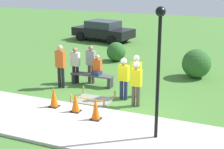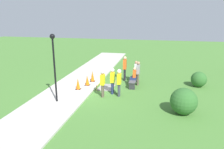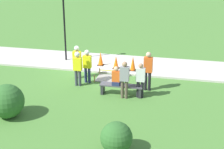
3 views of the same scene
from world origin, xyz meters
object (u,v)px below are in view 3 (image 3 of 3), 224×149
worker_trainee (78,66)px  lamppost_near (64,17)px  worker_assistant (87,64)px  bystander_in_gray_shirt (140,79)px  bystander_in_white_shirt (124,78)px  traffic_cone_far_patch (116,62)px  traffic_cone_sidewalk_edge (101,59)px  worker_supervisor (77,59)px  traffic_cone_near_patch (133,63)px  person_seated_on_bench (116,78)px  park_bench (121,88)px  bystander_in_orange_shirt (148,69)px

worker_trainee → lamppost_near: (1.80, -3.30, 1.60)m
worker_assistant → bystander_in_gray_shirt: worker_assistant is taller
worker_trainee → bystander_in_white_shirt: worker_trainee is taller
traffic_cone_far_patch → traffic_cone_sidewalk_edge: size_ratio=0.95×
traffic_cone_sidewalk_edge → worker_supervisor: (0.74, 1.89, 0.54)m
traffic_cone_near_patch → traffic_cone_far_patch: traffic_cone_near_patch is taller
worker_trainee → lamppost_near: 4.08m
traffic_cone_near_patch → person_seated_on_bench: bearing=85.3°
traffic_cone_near_patch → traffic_cone_far_patch: bearing=-5.5°
traffic_cone_near_patch → traffic_cone_sidewalk_edge: (1.89, -0.42, -0.01)m
traffic_cone_near_patch → bystander_in_gray_shirt: bearing=105.0°
bystander_in_gray_shirt → person_seated_on_bench: bearing=-1.0°
person_seated_on_bench → worker_supervisor: 2.88m
traffic_cone_near_patch → bystander_in_white_shirt: bystander_in_white_shirt is taller
worker_supervisor → worker_trainee: (-0.34, 0.95, 0.01)m
park_bench → bystander_in_orange_shirt: (-1.09, -0.81, 0.72)m
lamppost_near → worker_assistant: bearing=127.2°
bystander_in_orange_shirt → bystander_in_gray_shirt: size_ratio=1.16×
person_seated_on_bench → bystander_in_gray_shirt: bearing=179.0°
worker_supervisor → bystander_in_orange_shirt: 3.76m
traffic_cone_far_patch → bystander_in_white_shirt: size_ratio=0.41×
bystander_in_white_shirt → lamppost_near: bearing=-44.8°
bystander_in_orange_shirt → bystander_in_white_shirt: (0.90, 1.10, -0.10)m
bystander_in_gray_shirt → traffic_cone_near_patch: bearing=-75.0°
traffic_cone_near_patch → bystander_in_orange_shirt: size_ratio=0.41×
lamppost_near → park_bench: bearing=136.0°
worker_assistant → bystander_in_orange_shirt: 3.03m
traffic_cone_far_patch → worker_assistant: size_ratio=0.43×
bystander_in_white_shirt → person_seated_on_bench: bearing=-29.6°
traffic_cone_near_patch → worker_assistant: worker_assistant is taller
traffic_cone_sidewalk_edge → bystander_in_gray_shirt: size_ratio=0.46×
worker_supervisor → worker_assistant: worker_supervisor is taller
bystander_in_orange_shirt → bystander_in_gray_shirt: (0.22, 0.88, -0.17)m
worker_assistant → bystander_in_orange_shirt: bystander_in_orange_shirt is taller
traffic_cone_near_patch → worker_supervisor: size_ratio=0.45×
park_bench → bystander_in_orange_shirt: size_ratio=1.04×
park_bench → worker_trainee: size_ratio=1.13×
park_bench → worker_assistant: bearing=-30.1°
traffic_cone_near_patch → worker_supervisor: 3.05m
worker_supervisor → worker_assistant: (-0.67, 0.46, -0.03)m
lamppost_near → bystander_in_white_shirt: bearing=135.2°
lamppost_near → traffic_cone_far_patch: bearing=166.0°
traffic_cone_sidewalk_edge → person_seated_on_bench: (-1.63, 3.52, 0.38)m
park_bench → person_seated_on_bench: bearing=12.3°
worker_supervisor → bystander_in_white_shirt: 3.36m
traffic_cone_sidewalk_edge → bystander_in_gray_shirt: bearing=127.6°
bystander_in_orange_shirt → bystander_in_gray_shirt: bystander_in_orange_shirt is taller
traffic_cone_near_patch → bystander_in_orange_shirt: 2.55m
traffic_cone_near_patch → worker_assistant: (1.95, 1.93, 0.51)m
person_seated_on_bench → worker_supervisor: size_ratio=0.52×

